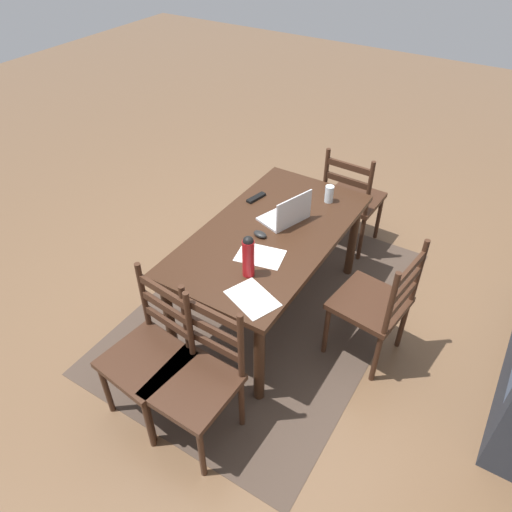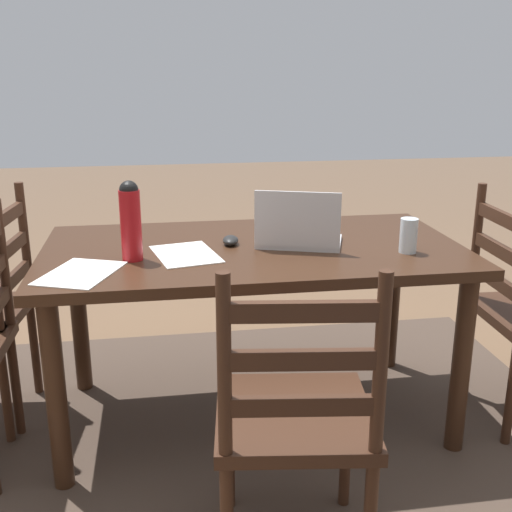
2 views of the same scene
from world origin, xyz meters
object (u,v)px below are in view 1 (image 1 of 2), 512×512
chair_far_head (376,304)px  chair_right_far (197,380)px  drinking_glass (329,194)px  tv_remote (256,198)px  dining_table (270,242)px  chair_right_near (151,354)px  laptop (288,214)px  chair_left_far (352,200)px  water_bottle (248,255)px  computer_mouse (260,234)px

chair_far_head → chair_right_far: bearing=-30.1°
drinking_glass → tv_remote: (0.25, -0.48, -0.05)m
dining_table → chair_right_near: size_ratio=1.69×
chair_right_far → laptop: bearing=-173.8°
dining_table → chair_left_far: 1.12m
chair_left_far → chair_right_far: size_ratio=1.00×
chair_right_near → drinking_glass: bearing=168.2°
chair_right_near → chair_far_head: bearing=138.2°
chair_far_head → laptop: laptop is taller
laptop → chair_right_near: bearing=-9.3°
chair_right_far → water_bottle: (-0.64, -0.06, 0.42)m
dining_table → chair_left_far: (-1.09, 0.17, -0.18)m
dining_table → tv_remote: tv_remote is taller
water_bottle → drinking_glass: size_ratio=2.22×
chair_far_head → tv_remote: (-0.31, -1.10, 0.29)m
chair_right_near → computer_mouse: bearing=172.4°
chair_right_near → water_bottle: bearing=156.4°
chair_left_far → dining_table: bearing=-8.9°
chair_far_head → water_bottle: (0.45, -0.69, 0.42)m
chair_right_near → tv_remote: bearing=-174.5°
laptop → computer_mouse: bearing=-15.7°
water_bottle → chair_right_near: bearing=-23.6°
dining_table → computer_mouse: 0.14m
chair_right_far → drinking_glass: 1.68m
dining_table → laptop: laptop is taller
laptop → tv_remote: (-0.13, -0.34, -0.05)m
water_bottle → laptop: bearing=-173.4°
dining_table → drinking_glass: drinking_glass is taller
chair_far_head → drinking_glass: chair_far_head is taller
chair_left_far → laptop: (0.92, -0.13, 0.33)m
water_bottle → tv_remote: (-0.75, -0.41, -0.14)m
laptop → drinking_glass: laptop is taller
chair_right_near → laptop: 1.32m
chair_right_far → chair_right_near: 0.34m
chair_left_far → computer_mouse: 1.23m
water_bottle → computer_mouse: water_bottle is taller
chair_right_near → drinking_glass: 1.71m
chair_left_far → drinking_glass: 0.63m
chair_right_far → chair_left_far: bearing=-179.9°
chair_left_far → water_bottle: 1.60m
chair_right_far → drinking_glass: bearing=180.0°
dining_table → chair_left_far: size_ratio=1.69×
chair_far_head → water_bottle: water_bottle is taller
dining_table → chair_right_near: 1.12m
laptop → computer_mouse: 0.27m
chair_right_far → chair_right_near: (0.00, -0.34, 0.00)m
chair_left_far → drinking_glass: chair_left_far is taller
chair_far_head → water_bottle: 0.93m
chair_left_far → chair_far_head: 1.26m
water_bottle → dining_table: bearing=-166.4°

